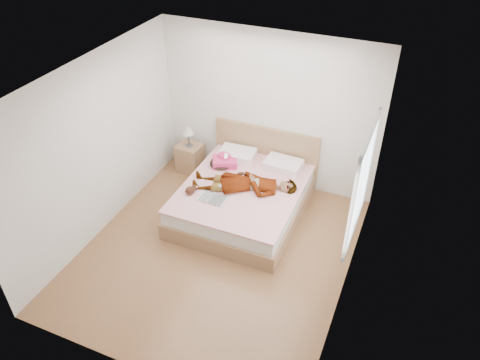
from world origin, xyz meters
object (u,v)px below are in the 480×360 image
Objects in this scene: towel at (225,160)px; coffee_mug at (221,187)px; bed at (245,196)px; magazine at (213,199)px; woman at (245,181)px; nightstand at (190,156)px; phone at (226,156)px; plush_toy at (191,190)px.

towel is 0.68m from coffee_mug.
magazine is at bearing -118.06° from bed.
bed is (-0.04, 0.07, -0.34)m from woman.
phone is at bearing -21.44° from nightstand.
towel is (-0.50, 0.36, 0.32)m from bed.
nightstand reaches higher than plush_toy.
bed is 4.38× the size of towel.
plush_toy is (-0.37, -0.25, 0.01)m from coffee_mug.
woman is at bearing -28.51° from nightstand.
phone reaches higher than plush_toy.
coffee_mug is (0.02, 0.26, 0.04)m from magazine.
magazine is at bearing -49.55° from nightstand.
phone is 0.12m from towel.
woman reaches higher than coffee_mug.
nightstand reaches higher than phone.
woman is at bearing -55.30° from phone.
phone is at bearing 107.18° from coffee_mug.
plush_toy is (-0.36, 0.01, 0.05)m from magazine.
magazine is 3.39× the size of coffee_mug.
nightstand is (-0.85, 0.33, -0.41)m from phone.
towel is 3.89× the size of coffee_mug.
nightstand reaches higher than magazine.
coffee_mug is (-0.27, -0.28, 0.28)m from bed.
woman is at bearing 55.02° from magazine.
woman is 1.57m from nightstand.
woman is 0.69m from towel.
nightstand is (-0.67, 1.20, -0.27)m from plush_toy.
magazine is 1.60m from nightstand.
plush_toy is at bearing -140.54° from bed.
towel is at bearing 144.05° from bed.
magazine is (0.21, -0.90, -0.07)m from towel.
towel is 1.14× the size of magazine.
nightstand is (-1.03, 1.20, -0.22)m from magazine.
phone is 0.90m from magazine.
coffee_mug is 0.45m from plush_toy.
towel is at bearing 109.61° from coffee_mug.
phone is 0.65m from coffee_mug.
towel is at bearing 103.32° from magazine.
plush_toy is at bearing -118.83° from phone.
woman is at bearing -60.41° from bed.
woman is 12.90× the size of coffee_mug.
bed reaches higher than nightstand.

